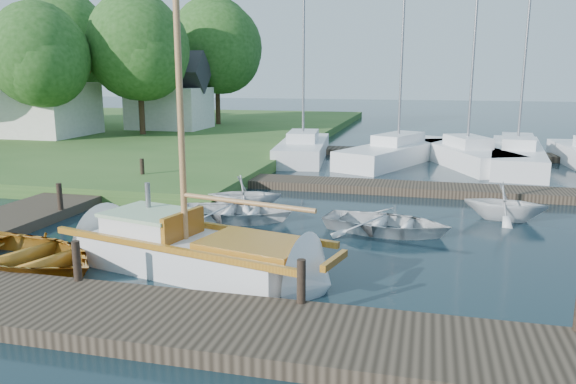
% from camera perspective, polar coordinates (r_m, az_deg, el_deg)
% --- Properties ---
extents(ground, '(160.00, 160.00, 0.00)m').
position_cam_1_polar(ground, '(15.17, 0.00, -4.44)').
color(ground, black).
rests_on(ground, ground).
extents(near_dock, '(18.00, 2.20, 0.30)m').
position_cam_1_polar(near_dock, '(9.78, -8.86, -13.23)').
color(near_dock, black).
rests_on(near_dock, ground).
extents(left_dock, '(2.20, 18.00, 0.30)m').
position_cam_1_polar(left_dock, '(20.25, -21.04, -0.61)').
color(left_dock, black).
rests_on(left_dock, ground).
extents(far_dock, '(14.00, 1.60, 0.30)m').
position_cam_1_polar(far_dock, '(21.08, 9.63, 0.50)').
color(far_dock, black).
rests_on(far_dock, ground).
extents(pontoon, '(30.00, 1.60, 0.30)m').
position_cam_1_polar(pontoon, '(31.07, 26.01, 3.13)').
color(pontoon, black).
rests_on(pontoon, ground).
extents(shore, '(50.00, 40.00, 0.50)m').
position_cam_1_polar(shore, '(48.12, -27.06, 5.88)').
color(shore, '#315822').
rests_on(shore, ground).
extents(mooring_post_1, '(0.16, 0.16, 0.80)m').
position_cam_1_polar(mooring_post_1, '(11.78, -20.66, -6.56)').
color(mooring_post_1, black).
rests_on(mooring_post_1, near_dock).
extents(mooring_post_2, '(0.16, 0.16, 0.80)m').
position_cam_1_polar(mooring_post_2, '(10.01, 1.36, -9.05)').
color(mooring_post_2, black).
rests_on(mooring_post_2, near_dock).
extents(mooring_post_4, '(0.16, 0.16, 0.80)m').
position_cam_1_polar(mooring_post_4, '(17.98, -22.18, -0.42)').
color(mooring_post_4, black).
rests_on(mooring_post_4, left_dock).
extents(mooring_post_5, '(0.16, 0.16, 0.80)m').
position_cam_1_polar(mooring_post_5, '(22.12, -14.59, 2.27)').
color(mooring_post_5, black).
rests_on(mooring_post_5, left_dock).
extents(sailboat, '(7.41, 3.59, 9.83)m').
position_cam_1_polar(sailboat, '(12.63, -9.01, -6.37)').
color(sailboat, white).
rests_on(sailboat, ground).
extents(dinghy, '(4.91, 4.13, 0.87)m').
position_cam_1_polar(dinghy, '(13.82, -25.17, -5.39)').
color(dinghy, brown).
rests_on(dinghy, ground).
extents(tender_a, '(3.63, 2.71, 0.72)m').
position_cam_1_polar(tender_a, '(16.71, -5.44, -1.67)').
color(tender_a, white).
rests_on(tender_a, ground).
extents(tender_b, '(2.75, 2.52, 1.22)m').
position_cam_1_polar(tender_b, '(17.85, -4.44, 0.06)').
color(tender_b, white).
rests_on(tender_b, ground).
extents(tender_c, '(3.86, 3.07, 0.72)m').
position_cam_1_polar(tender_c, '(15.61, 10.00, -2.79)').
color(tender_c, white).
rests_on(tender_c, ground).
extents(tender_d, '(2.64, 2.38, 1.23)m').
position_cam_1_polar(tender_d, '(17.84, 21.24, -0.72)').
color(tender_d, white).
rests_on(tender_d, ground).
extents(marina_boat_0, '(3.11, 7.88, 9.96)m').
position_cam_1_polar(marina_boat_0, '(28.69, 1.54, 4.53)').
color(marina_boat_0, white).
rests_on(marina_boat_0, ground).
extents(marina_boat_1, '(5.49, 8.89, 9.66)m').
position_cam_1_polar(marina_boat_1, '(28.07, 11.11, 4.13)').
color(marina_boat_1, white).
rests_on(marina_boat_1, ground).
extents(marina_boat_2, '(4.70, 7.29, 12.32)m').
position_cam_1_polar(marina_boat_2, '(27.71, 17.71, 3.76)').
color(marina_boat_2, white).
rests_on(marina_boat_2, ground).
extents(marina_boat_3, '(3.25, 9.90, 11.16)m').
position_cam_1_polar(marina_boat_3, '(28.65, 22.22, 3.64)').
color(marina_boat_3, white).
rests_on(marina_boat_3, ground).
extents(house_a, '(6.30, 5.00, 6.29)m').
position_cam_1_polar(house_a, '(38.25, -24.20, 8.98)').
color(house_a, beige).
rests_on(house_a, shore).
extents(house_c, '(5.25, 4.00, 5.28)m').
position_cam_1_polar(house_c, '(40.19, -11.94, 9.31)').
color(house_c, beige).
rests_on(house_c, shore).
extents(tree_2, '(5.83, 5.75, 7.82)m').
position_cam_1_polar(tree_2, '(35.47, -23.89, 12.56)').
color(tree_2, '#332114').
rests_on(tree_2, shore).
extents(tree_3, '(6.41, 6.38, 8.74)m').
position_cam_1_polar(tree_3, '(36.67, -14.93, 13.99)').
color(tree_3, '#332114').
rests_on(tree_3, shore).
extents(tree_4, '(7.01, 7.01, 9.66)m').
position_cam_1_polar(tree_4, '(44.32, -21.75, 13.87)').
color(tree_4, '#332114').
rests_on(tree_4, shore).
extents(tree_7, '(6.83, 6.83, 9.38)m').
position_cam_1_polar(tree_7, '(43.11, -7.26, 14.45)').
color(tree_7, '#332114').
rests_on(tree_7, shore).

